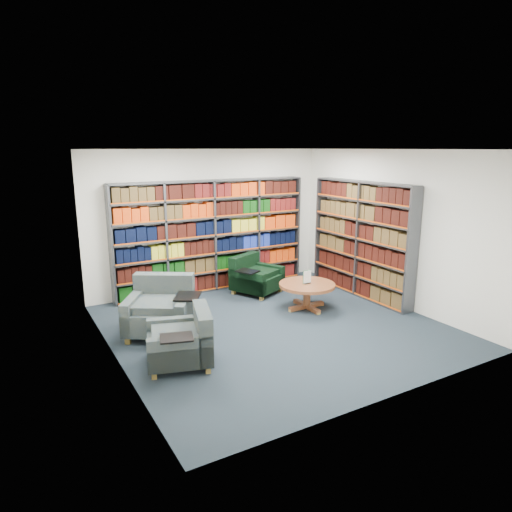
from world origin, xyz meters
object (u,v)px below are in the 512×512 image
chair_green_right (254,278)px  chair_teal_left (161,310)px  chair_teal_front (185,342)px  coffee_table (307,289)px

chair_green_right → chair_teal_left: bearing=-155.4°
chair_teal_left → chair_green_right: (2.24, 1.02, -0.05)m
chair_teal_front → coffee_table: (2.67, 0.94, 0.07)m
chair_green_right → chair_teal_front: 3.23m
chair_teal_left → chair_teal_front: chair_teal_left is taller
chair_teal_front → coffee_table: chair_teal_front is taller
coffee_table → chair_green_right: bearing=105.1°
chair_teal_left → coffee_table: (2.59, -0.28, 0.03)m
chair_teal_left → coffee_table: chair_teal_left is taller
chair_green_right → coffee_table: chair_green_right is taller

